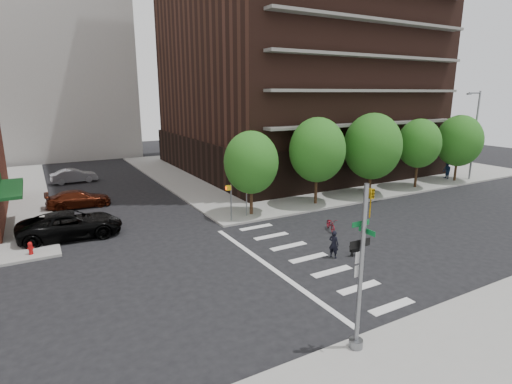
# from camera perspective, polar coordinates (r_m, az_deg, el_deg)

# --- Properties ---
(ground) EXTENTS (120.00, 120.00, 0.00)m
(ground) POSITION_cam_1_polar(r_m,az_deg,el_deg) (21.25, 0.89, -10.98)
(ground) COLOR black
(ground) RESTS_ON ground
(sidewalk_ne) EXTENTS (39.00, 33.00, 0.15)m
(sidewalk_ne) POSITION_cam_1_polar(r_m,az_deg,el_deg) (51.02, 7.55, 3.84)
(sidewalk_ne) COLOR gray
(sidewalk_ne) RESTS_ON ground
(crosswalk) EXTENTS (3.85, 13.00, 0.01)m
(crosswalk) POSITION_cam_1_polar(r_m,az_deg,el_deg) (22.35, 5.86, -9.74)
(crosswalk) COLOR silver
(crosswalk) RESTS_ON ground
(tree_a) EXTENTS (4.00, 4.00, 5.90)m
(tree_a) POSITION_cam_1_polar(r_m,az_deg,el_deg) (29.05, -0.70, 4.23)
(tree_a) COLOR #301E11
(tree_a) RESTS_ON sidewalk_ne
(tree_b) EXTENTS (4.50, 4.50, 6.65)m
(tree_b) POSITION_cam_1_polar(r_m,az_deg,el_deg) (32.25, 8.75, 5.95)
(tree_b) COLOR #301E11
(tree_b) RESTS_ON sidewalk_ne
(tree_c) EXTENTS (5.00, 5.00, 6.80)m
(tree_c) POSITION_cam_1_polar(r_m,az_deg,el_deg) (36.24, 16.30, 6.27)
(tree_c) COLOR #301E11
(tree_c) RESTS_ON sidewalk_ne
(tree_d) EXTENTS (4.00, 4.00, 6.20)m
(tree_d) POSITION_cam_1_polar(r_m,az_deg,el_deg) (40.73, 22.27, 6.44)
(tree_d) COLOR #301E11
(tree_d) RESTS_ON sidewalk_ne
(tree_e) EXTENTS (4.50, 4.50, 6.35)m
(tree_e) POSITION_cam_1_polar(r_m,az_deg,el_deg) (45.57, 27.03, 6.53)
(tree_e) COLOR #301E11
(tree_e) RESTS_ON sidewalk_ne
(traffic_signal) EXTENTS (0.90, 0.75, 6.00)m
(traffic_signal) POSITION_cam_1_polar(r_m,az_deg,el_deg) (14.44, 14.72, -12.26)
(traffic_signal) COLOR slate
(traffic_signal) RESTS_ON sidewalk_s
(pedestrian_signal) EXTENTS (2.18, 0.67, 2.60)m
(pedestrian_signal) POSITION_cam_1_polar(r_m,az_deg,el_deg) (28.26, -3.12, -0.61)
(pedestrian_signal) COLOR slate
(pedestrian_signal) RESTS_ON sidewalk_ne
(fire_hydrant) EXTENTS (0.24, 0.24, 0.73)m
(fire_hydrant) POSITION_cam_1_polar(r_m,az_deg,el_deg) (25.86, -29.53, -6.91)
(fire_hydrant) COLOR #A50C0C
(fire_hydrant) RESTS_ON sidewalk_nw
(streetlamp) EXTENTS (2.14, 0.22, 9.00)m
(streetlamp) POSITION_cam_1_polar(r_m,az_deg,el_deg) (46.83, 28.73, 7.80)
(streetlamp) COLOR slate
(streetlamp) RESTS_ON sidewalk_ne
(parked_car_black) EXTENTS (3.14, 6.29, 1.71)m
(parked_car_black) POSITION_cam_1_polar(r_m,az_deg,el_deg) (27.90, -24.94, -4.27)
(parked_car_black) COLOR black
(parked_car_black) RESTS_ON ground
(parked_car_maroon) EXTENTS (2.07, 4.88, 1.40)m
(parked_car_maroon) POSITION_cam_1_polar(r_m,az_deg,el_deg) (35.00, -24.01, -0.90)
(parked_car_maroon) COLOR #431509
(parked_car_maroon) RESTS_ON ground
(parked_car_silver) EXTENTS (1.69, 4.44, 1.44)m
(parked_car_silver) POSITION_cam_1_polar(r_m,az_deg,el_deg) (44.79, -24.54, 2.11)
(parked_car_silver) COLOR #92949A
(parked_car_silver) RESTS_ON ground
(scooter) EXTENTS (1.17, 1.75, 0.87)m
(scooter) POSITION_cam_1_polar(r_m,az_deg,el_deg) (27.19, 10.63, -4.56)
(scooter) COLOR maroon
(scooter) RESTS_ON ground
(dog_walker) EXTENTS (0.68, 0.58, 1.58)m
(dog_walker) POSITION_cam_1_polar(r_m,az_deg,el_deg) (22.78, 11.04, -7.34)
(dog_walker) COLOR black
(dog_walker) RESTS_ON ground
(dog) EXTENTS (0.71, 0.25, 0.60)m
(dog) POSITION_cam_1_polar(r_m,az_deg,el_deg) (23.43, 14.03, -7.97)
(dog) COLOR black
(dog) RESTS_ON ground
(pedestrian_far) EXTENTS (1.05, 0.94, 1.78)m
(pedestrian_far) POSITION_cam_1_polar(r_m,az_deg,el_deg) (46.46, 25.62, 2.79)
(pedestrian_far) COLOR #14294F
(pedestrian_far) RESTS_ON sidewalk_ne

